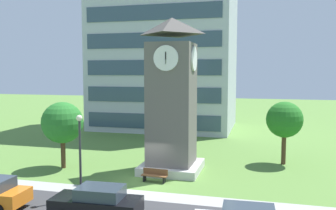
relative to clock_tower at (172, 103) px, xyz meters
name	(u,v)px	position (x,y,z in m)	size (l,w,h in m)	color
ground_plane	(145,182)	(-1.11, -3.10, -5.17)	(160.00, 160.00, 0.00)	#567F38
kerb_strip	(132,194)	(-1.11, -5.69, -5.16)	(120.00, 1.60, 0.01)	#9E9E99
office_building	(166,32)	(-6.17, 21.12, 7.63)	(17.92, 12.90, 25.60)	#B7BCC6
clock_tower	(172,103)	(0.00, 0.00, 0.00)	(4.38, 4.38, 11.47)	#605B56
park_bench	(155,175)	(-0.46, -2.94, -4.71)	(1.83, 0.62, 0.88)	brown
street_lamp	(80,146)	(-3.70, -7.28, -1.98)	(0.36, 0.36, 5.03)	#333338
tree_streetside	(285,120)	(8.33, 4.28, -1.53)	(2.92, 2.92, 5.13)	#513823
tree_near_tower	(62,123)	(-8.43, -1.32, -1.60)	(3.21, 3.21, 5.20)	#513823
parked_car_black	(97,202)	(-1.52, -9.60, -4.30)	(4.66, 2.16, 1.69)	black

